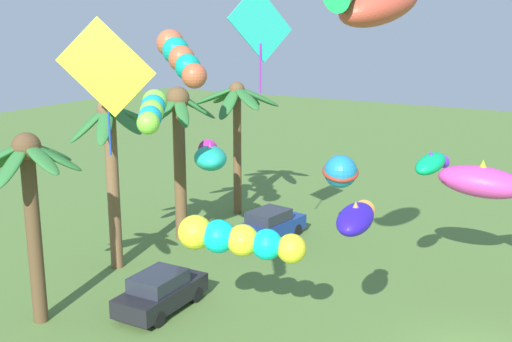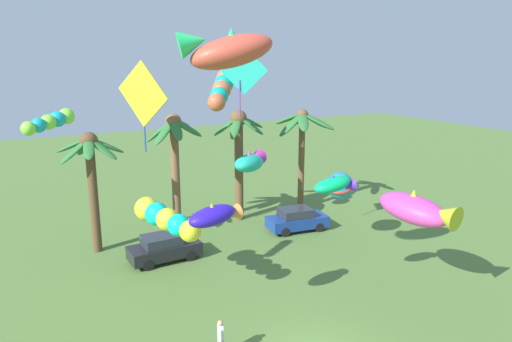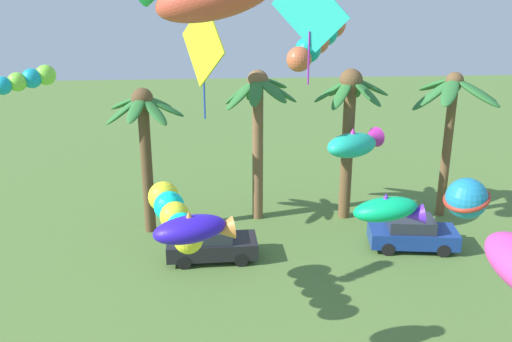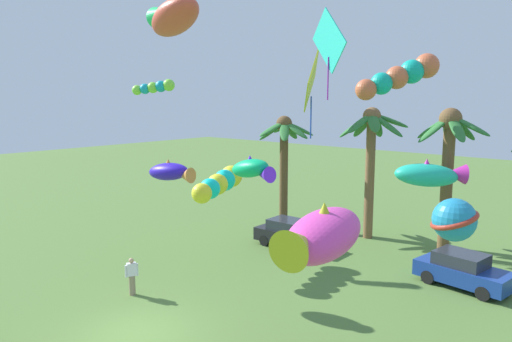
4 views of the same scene
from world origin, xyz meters
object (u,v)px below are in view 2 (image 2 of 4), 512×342
Objects in this scene: kite_diamond_4 at (143,95)px; kite_fish_8 at (250,162)px; kite_diamond_3 at (240,67)px; kite_fish_5 at (215,215)px; spectator_0 at (221,339)px; kite_fish_9 at (335,185)px; palm_tree_1 at (175,145)px; parked_car_0 at (164,248)px; palm_tree_3 at (91,165)px; kite_tube_0 at (51,121)px; kite_fish_2 at (417,209)px; palm_tree_0 at (239,143)px; kite_fish_7 at (226,50)px; kite_tube_6 at (222,88)px; kite_ball_10 at (340,186)px; parked_car_1 at (297,219)px; palm_tree_2 at (302,132)px; kite_tube_1 at (165,218)px.

kite_diamond_4 reaches higher than kite_fish_8.
kite_diamond_3 reaches higher than kite_fish_5.
spectator_0 is 0.77× the size of kite_fish_9.
palm_tree_1 is 7.00m from parked_car_0.
spectator_0 is at bearing -95.94° from parked_car_0.
palm_tree_3 is at bearing 156.73° from kite_diamond_4.
spectator_0 is 14.61m from kite_fish_8.
kite_fish_2 is at bearing -20.79° from kite_tube_0.
palm_tree_0 is 14.09m from kite_fish_5.
palm_tree_0 is 1.99× the size of kite_fish_7.
kite_tube_6 reaches higher than kite_ball_10.
kite_fish_7 is 7.28m from kite_fish_9.
kite_tube_6 is at bearing 153.24° from parked_car_1.
kite_fish_7 reaches higher than spectator_0.
palm_tree_2 is 19.78m from kite_tube_0.
parked_car_1 is (6.68, -4.03, -4.88)m from palm_tree_1.
kite_fish_2 reaches higher than spectator_0.
kite_fish_9 is at bearing -64.87° from kite_diamond_4.
palm_tree_3 is (-9.82, -0.97, -0.25)m from palm_tree_0.
parked_car_0 is 1.91× the size of kite_fish_9.
palm_tree_3 is 13.16m from kite_fish_7.
kite_fish_5 is 1.02× the size of kite_ball_10.
kite_fish_2 is at bearing -13.07° from kite_fish_5.
kite_diamond_4 is (-0.14, 2.03, 8.29)m from parked_car_0.
kite_tube_1 is (-1.21, -4.20, 3.23)m from parked_car_0.
kite_tube_0 reaches higher than kite_fish_9.
kite_fish_5 is at bearing 166.93° from kite_fish_2.
spectator_0 is at bearing -87.68° from kite_tube_1.
kite_fish_9 is at bearing -131.26° from kite_ball_10.
palm_tree_3 is 14.25m from kite_ball_10.
kite_fish_8 is at bearing 119.32° from kite_ball_10.
kite_fish_7 reaches higher than kite_tube_1.
kite_diamond_4 reaches higher than palm_tree_0.
kite_fish_8 is at bearing 98.25° from kite_fish_2.
parked_car_1 is at bearing -39.04° from kite_fish_8.
kite_fish_9 is (6.08, -4.43, 1.80)m from kite_tube_1.
parked_car_0 is at bearing -148.49° from palm_tree_0.
kite_fish_2 reaches higher than kite_ball_10.
spectator_0 is 10.38m from kite_tube_0.
spectator_0 is (-12.96, -13.64, -5.01)m from palm_tree_2.
palm_tree_2 is 1.82× the size of parked_car_1.
kite_fish_9 is (1.19, -6.41, -4.77)m from kite_diamond_3.
parked_car_0 is at bearing 119.39° from kite_fish_9.
kite_fish_5 is at bearing -76.85° from palm_tree_3.
palm_tree_3 reaches higher than kite_fish_2.
kite_diamond_3 is at bearing -154.58° from parked_car_1.
palm_tree_0 is at bearing 59.14° from kite_fish_5.
kite_fish_8 is at bearing 18.78° from parked_car_0.
kite_tube_1 is 8.09m from kite_diamond_4.
kite_tube_1 reaches higher than kite_ball_10.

